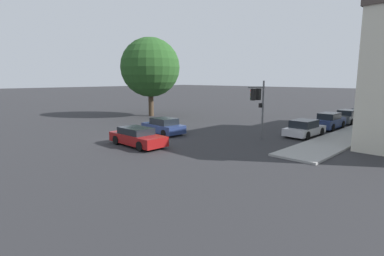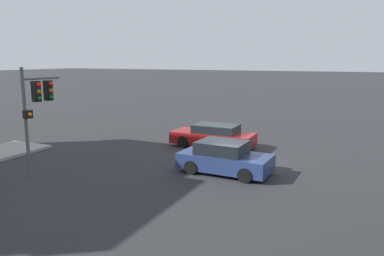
{
  "view_description": "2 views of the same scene",
  "coord_description": "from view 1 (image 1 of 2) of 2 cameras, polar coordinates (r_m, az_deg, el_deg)",
  "views": [
    {
      "loc": [
        19.62,
        -14.48,
        4.86
      ],
      "look_at": [
        3.57,
        1.9,
        1.06
      ],
      "focal_mm": 28.0,
      "sensor_mm": 36.0,
      "label": 1
    },
    {
      "loc": [
        -6.03,
        17.67,
        5.0
      ],
      "look_at": [
        0.74,
        3.2,
        2.07
      ],
      "focal_mm": 35.0,
      "sensor_mm": 36.0,
      "label": 2
    }
  ],
  "objects": [
    {
      "name": "parked_car_1",
      "position": [
        32.1,
        24.69,
        1.19
      ],
      "size": [
        1.85,
        4.49,
        1.57
      ],
      "rotation": [
        0.0,
        0.0,
        1.58
      ],
      "color": "navy",
      "rests_on": "ground_plane"
    },
    {
      "name": "parked_car_0",
      "position": [
        27.14,
        20.61,
        -0.08
      ],
      "size": [
        2.06,
        4.37,
        1.4
      ],
      "rotation": [
        0.0,
        0.0,
        1.54
      ],
      "color": "#B7B7BC",
      "rests_on": "ground_plane"
    },
    {
      "name": "traffic_signal",
      "position": [
        24.09,
        12.44,
        5.36
      ],
      "size": [
        0.53,
        2.03,
        4.69
      ],
      "rotation": [
        0.0,
        0.0,
        3.02
      ],
      "color": "#515456",
      "rests_on": "ground_plane"
    },
    {
      "name": "street_tree",
      "position": [
        39.4,
        -7.96,
        11.36
      ],
      "size": [
        7.53,
        7.53,
        10.04
      ],
      "color": "#423323",
      "rests_on": "ground_plane"
    },
    {
      "name": "crossing_car_1",
      "position": [
        26.61,
        -5.47,
        0.32
      ],
      "size": [
        4.11,
        2.14,
        1.42
      ],
      "rotation": [
        0.0,
        0.0,
        3.1
      ],
      "color": "navy",
      "rests_on": "ground_plane"
    },
    {
      "name": "parked_car_3",
      "position": [
        41.96,
        29.51,
        2.39
      ],
      "size": [
        1.99,
        4.29,
        1.3
      ],
      "rotation": [
        0.0,
        0.0,
        1.59
      ],
      "color": "navy",
      "rests_on": "ground_plane"
    },
    {
      "name": "parked_car_4",
      "position": [
        47.26,
        31.03,
        2.99
      ],
      "size": [
        2.04,
        4.62,
        1.41
      ],
      "rotation": [
        0.0,
        0.0,
        1.61
      ],
      "color": "#4C5156",
      "rests_on": "ground_plane"
    },
    {
      "name": "parked_car_2",
      "position": [
        37.07,
        27.53,
        1.9
      ],
      "size": [
        1.91,
        4.2,
        1.48
      ],
      "rotation": [
        0.0,
        0.0,
        1.55
      ],
      "color": "#4C5156",
      "rests_on": "ground_plane"
    },
    {
      "name": "crossing_car_0",
      "position": [
        22.18,
        -10.38,
        -1.68
      ],
      "size": [
        4.77,
        1.99,
        1.33
      ],
      "rotation": [
        0.0,
        0.0,
        0.0
      ],
      "color": "maroon",
      "rests_on": "ground_plane"
    },
    {
      "name": "ground_plane",
      "position": [
        24.87,
        -8.98,
        -1.97
      ],
      "size": [
        300.0,
        300.0,
        0.0
      ],
      "primitive_type": "plane",
      "color": "#28282B"
    }
  ]
}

